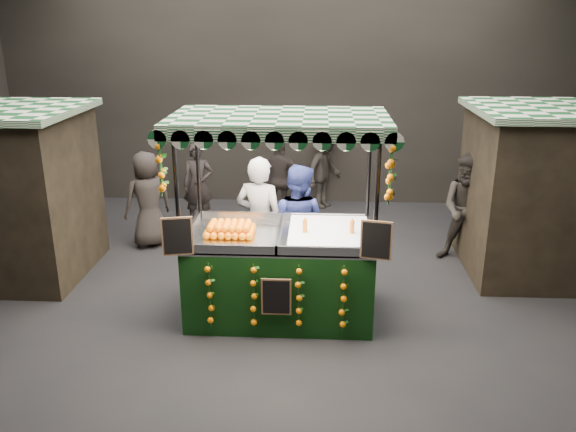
{
  "coord_description": "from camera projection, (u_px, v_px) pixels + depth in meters",
  "views": [
    {
      "loc": [
        0.63,
        -7.33,
        3.87
      ],
      "look_at": [
        0.22,
        0.21,
        1.28
      ],
      "focal_mm": 36.67,
      "sensor_mm": 36.0,
      "label": 1
    }
  ],
  "objects": [
    {
      "name": "vendor_blue",
      "position": [
        297.0,
        225.0,
        8.69
      ],
      "size": [
        1.1,
        0.99,
        1.85
      ],
      "rotation": [
        0.0,
        0.0,
        2.75
      ],
      "color": "navy",
      "rests_on": "ground"
    },
    {
      "name": "neighbour_stall_right",
      "position": [
        566.0,
        192.0,
        8.97
      ],
      "size": [
        3.0,
        2.2,
        2.6
      ],
      "color": "black",
      "rests_on": "ground"
    },
    {
      "name": "shopper_0",
      "position": [
        198.0,
        185.0,
        11.24
      ],
      "size": [
        0.62,
        0.44,
        1.59
      ],
      "rotation": [
        0.0,
        0.0,
        0.12
      ],
      "color": "black",
      "rests_on": "ground"
    },
    {
      "name": "market_hall",
      "position": [
        269.0,
        57.0,
        7.11
      ],
      "size": [
        12.1,
        10.1,
        5.05
      ],
      "color": "black",
      "rests_on": "ground"
    },
    {
      "name": "shopper_4",
      "position": [
        148.0,
        199.0,
        10.17
      ],
      "size": [
        0.98,
        0.92,
        1.69
      ],
      "rotation": [
        0.0,
        0.0,
        3.76
      ],
      "color": "#2E2825",
      "rests_on": "ground"
    },
    {
      "name": "shopper_1",
      "position": [
        468.0,
        209.0,
        9.46
      ],
      "size": [
        1.07,
        0.96,
        1.81
      ],
      "rotation": [
        0.0,
        0.0,
        -0.37
      ],
      "color": "#2D2824",
      "rests_on": "ground"
    },
    {
      "name": "shopper_2",
      "position": [
        280.0,
        180.0,
        11.48
      ],
      "size": [
        1.01,
        0.55,
        1.63
      ],
      "rotation": [
        0.0,
        0.0,
        2.97
      ],
      "color": "#2D2624",
      "rests_on": "ground"
    },
    {
      "name": "ground",
      "position": [
        272.0,
        307.0,
        8.21
      ],
      "size": [
        12.0,
        12.0,
        0.0
      ],
      "primitive_type": "plane",
      "color": "black",
      "rests_on": "ground"
    },
    {
      "name": "shopper_3",
      "position": [
        324.0,
        169.0,
        12.25
      ],
      "size": [
        1.11,
        1.23,
        1.65
      ],
      "rotation": [
        0.0,
        0.0,
        0.97
      ],
      "color": "black",
      "rests_on": "ground"
    },
    {
      "name": "juice_stall",
      "position": [
        281.0,
        258.0,
        7.73
      ],
      "size": [
        2.8,
        1.64,
        2.71
      ],
      "color": "black",
      "rests_on": "ground"
    },
    {
      "name": "vendor_grey",
      "position": [
        260.0,
        223.0,
        8.6
      ],
      "size": [
        0.82,
        0.64,
        1.98
      ],
      "rotation": [
        0.0,
        0.0,
        2.89
      ],
      "color": "gray",
      "rests_on": "ground"
    }
  ]
}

